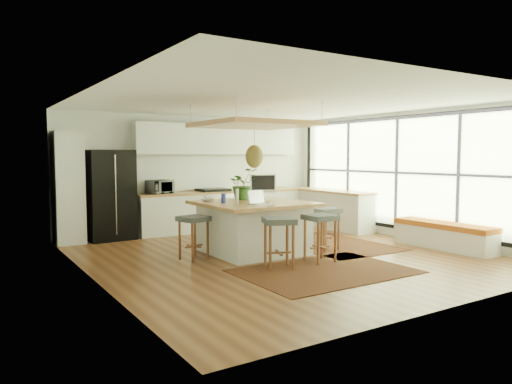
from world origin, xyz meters
TOP-DOWN VIEW (x-y plane):
  - floor at (0.00, 0.00)m, footprint 7.00×7.00m
  - ceiling at (0.00, 0.00)m, footprint 7.00×7.00m
  - wall_back at (0.00, 3.50)m, footprint 6.50×0.00m
  - wall_front at (0.00, -3.50)m, footprint 6.50×0.00m
  - wall_left at (-3.25, 0.00)m, footprint 0.00×7.00m
  - wall_right at (3.25, 0.00)m, footprint 0.00×7.00m
  - window_wall at (3.22, 0.00)m, footprint 0.10×6.20m
  - pantry at (-2.95, 3.18)m, footprint 0.55×0.60m
  - back_counter_base at (0.55, 3.18)m, footprint 4.20×0.60m
  - back_counter_top at (0.55, 3.18)m, footprint 4.24×0.64m
  - backsplash at (0.55, 3.48)m, footprint 4.20×0.02m
  - upper_cabinets at (0.55, 3.32)m, footprint 4.20×0.34m
  - range at (0.30, 3.18)m, footprint 0.76×0.62m
  - right_counter_base at (2.93, 2.00)m, footprint 0.60×2.50m
  - right_counter_top at (2.93, 2.00)m, footprint 0.64×2.54m
  - window_bench at (2.95, -1.20)m, footprint 0.52×2.00m
  - ceiling_panel at (-0.30, 0.40)m, footprint 1.86×1.86m
  - rug_near at (-0.14, -1.38)m, footprint 2.60×1.80m
  - rug_right at (1.43, 0.30)m, footprint 1.80×2.60m
  - fridge at (-2.13, 3.20)m, footprint 0.99×0.80m
  - island at (-0.30, 0.43)m, footprint 1.85×1.85m
  - stool_near_left at (-0.62, -0.83)m, footprint 0.61×0.61m
  - stool_near_right at (0.23, -0.81)m, footprint 0.48×0.48m
  - stool_right_front at (0.98, -0.07)m, footprint 0.47×0.47m
  - stool_right_back at (1.06, 0.98)m, footprint 0.50×0.50m
  - stool_left_side at (-1.47, 0.47)m, footprint 0.54×0.54m
  - laptop at (-0.43, -0.00)m, footprint 0.40×0.42m
  - monitor at (0.17, 0.83)m, footprint 0.55×0.32m
  - microwave at (-1.02, 3.18)m, footprint 0.61×0.45m
  - island_plant at (-0.25, 0.92)m, footprint 0.57×0.63m
  - island_bowl at (-0.99, 0.92)m, footprint 0.25×0.25m
  - island_bottle_0 at (-0.85, 0.53)m, footprint 0.07×0.07m
  - island_bottle_1 at (-0.70, 0.28)m, footprint 0.07×0.07m

SIDE VIEW (x-z plane):
  - floor at x=0.00m, z-range 0.00..0.00m
  - rug_near at x=-0.14m, z-range 0.00..0.01m
  - rug_right at x=1.43m, z-range 0.00..0.01m
  - window_bench at x=2.95m, z-range 0.00..0.50m
  - stool_near_left at x=-0.62m, z-range -0.04..0.75m
  - stool_near_right at x=0.23m, z-range -0.04..0.75m
  - stool_right_front at x=0.98m, z-range -0.04..0.75m
  - stool_right_back at x=1.06m, z-range -0.03..0.74m
  - stool_left_side at x=-1.47m, z-range -0.02..0.73m
  - back_counter_base at x=0.55m, z-range 0.00..0.88m
  - right_counter_base at x=2.93m, z-range 0.00..0.88m
  - island at x=-0.30m, z-range 0.00..0.93m
  - range at x=0.30m, z-range 0.00..1.00m
  - back_counter_top at x=0.55m, z-range 0.88..0.93m
  - right_counter_top at x=2.93m, z-range 0.88..0.93m
  - fridge at x=-2.13m, z-range -0.02..1.87m
  - island_bowl at x=-0.99m, z-range 0.93..0.99m
  - island_bottle_0 at x=-0.85m, z-range 0.93..1.12m
  - island_bottle_1 at x=-0.70m, z-range 0.93..1.12m
  - laptop at x=-0.43m, z-range 0.92..1.18m
  - microwave at x=-1.02m, z-range 0.93..1.29m
  - pantry at x=-2.95m, z-range 0.00..2.25m
  - island_plant at x=-0.25m, z-range 0.93..1.40m
  - monitor at x=0.17m, z-range 0.95..1.43m
  - wall_back at x=0.00m, z-range -1.90..4.60m
  - wall_front at x=0.00m, z-range -1.90..4.60m
  - wall_left at x=-3.25m, z-range -2.15..4.85m
  - wall_right at x=3.25m, z-range -2.15..4.85m
  - backsplash at x=0.55m, z-range 0.95..1.75m
  - window_wall at x=3.22m, z-range 0.10..2.70m
  - ceiling_panel at x=-0.30m, z-range 1.65..2.45m
  - upper_cabinets at x=0.55m, z-range 1.80..2.50m
  - ceiling at x=0.00m, z-range 2.70..2.70m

